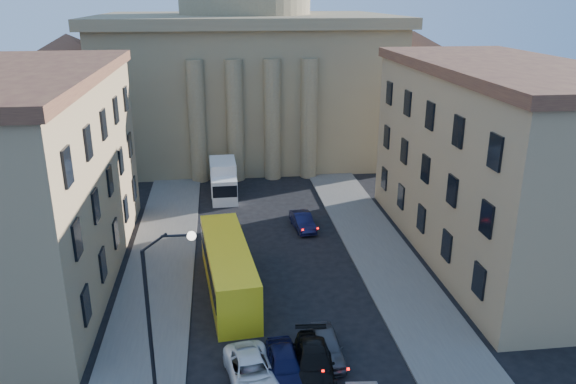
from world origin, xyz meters
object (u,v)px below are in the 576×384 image
(street_lamp, at_px, (158,301))
(car_left_near, at_px, (284,365))
(box_truck, at_px, (224,181))
(city_bus, at_px, (228,267))

(street_lamp, relative_size, car_left_near, 1.96)
(street_lamp, relative_size, box_truck, 1.38)
(street_lamp, bearing_deg, city_bus, 70.88)
(city_bus, bearing_deg, box_truck, 84.49)
(box_truck, bearing_deg, city_bus, -91.39)
(street_lamp, height_order, box_truck, street_lamp)
(city_bus, xyz_separation_m, box_truck, (-0.00, 19.38, -0.15))
(car_left_near, bearing_deg, box_truck, 92.56)
(car_left_near, bearing_deg, street_lamp, -179.55)
(car_left_near, relative_size, city_bus, 0.37)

